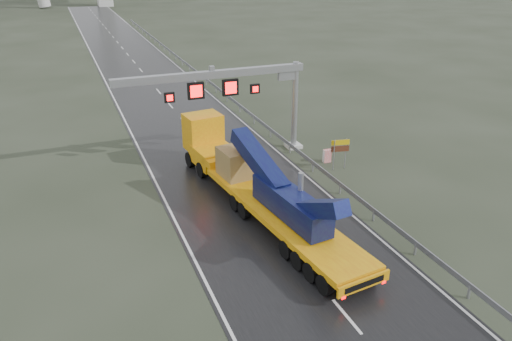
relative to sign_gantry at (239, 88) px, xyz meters
name	(u,v)px	position (x,y,z in m)	size (l,w,h in m)	color
ground	(325,291)	(-2.10, -17.99, -5.61)	(400.00, 400.00, 0.00)	#272D20
road	(159,91)	(-2.10, 22.01, -5.60)	(11.00, 200.00, 0.02)	black
guardrail	(236,103)	(4.00, 12.01, -4.91)	(0.20, 140.00, 1.40)	gray
sign_gantry	(239,88)	(0.00, 0.00, 0.00)	(14.90, 1.20, 7.42)	silver
heavy_haul_truck	(247,175)	(-2.19, -7.48, -3.78)	(5.30, 20.36, 4.74)	#CC720B
exit_sign_pair	(340,148)	(6.05, -5.32, -3.93)	(1.38, 0.34, 2.40)	#96989F
striped_barrier	(327,156)	(5.87, -3.80, -5.09)	(0.61, 0.33, 1.04)	red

